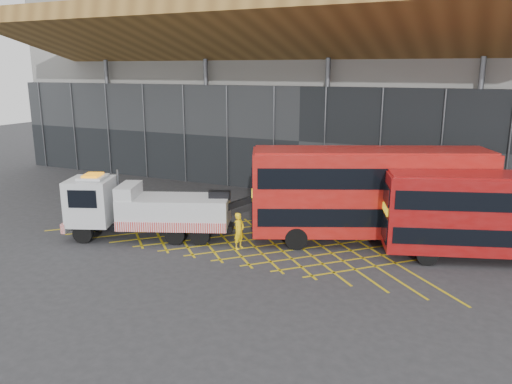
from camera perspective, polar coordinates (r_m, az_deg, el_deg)
The scene contains 7 objects.
ground_plane at distance 29.22m, azimuth -6.61°, elevation -4.62°, with size 120.00×120.00×0.00m, color #2B2B2E.
road_markings at distance 27.76m, azimuth -0.93°, elevation -5.52°, with size 23.16×7.16×0.01m.
construction_building at distance 43.84m, azimuth 8.23°, elevation 13.42°, with size 55.00×23.97×18.00m.
recovery_truck at distance 28.38m, azimuth -12.81°, elevation -1.85°, with size 10.32×5.65×3.69m.
bus_towed at distance 27.46m, azimuth 12.85°, elevation 0.09°, with size 12.66×7.76×5.13m.
bus_second at distance 26.97m, azimuth 25.85°, elevation -2.16°, with size 10.92×5.75×4.36m.
worker at distance 26.23m, azimuth -1.94°, elevation -4.46°, with size 0.71×0.47×1.95m, color yellow.
Camera 1 is at (14.59, -23.57, 9.22)m, focal length 35.00 mm.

